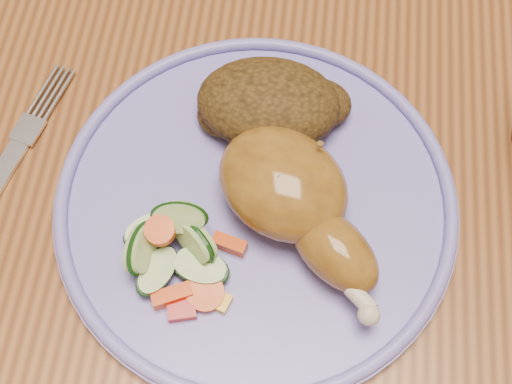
% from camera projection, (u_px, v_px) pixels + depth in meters
% --- Properties ---
extents(ground, '(4.00, 4.00, 0.00)m').
position_uv_depth(ground, '(286.00, 350.00, 1.23)').
color(ground, brown).
rests_on(ground, ground).
extents(dining_table, '(0.90, 1.40, 0.75)m').
position_uv_depth(dining_table, '(314.00, 167.00, 0.64)').
color(dining_table, brown).
rests_on(dining_table, ground).
extents(plate, '(0.29, 0.29, 0.01)m').
position_uv_depth(plate, '(256.00, 205.00, 0.52)').
color(plate, '#7870D2').
rests_on(plate, dining_table).
extents(plate_rim, '(0.29, 0.29, 0.01)m').
position_uv_depth(plate_rim, '(256.00, 198.00, 0.51)').
color(plate_rim, '#7870D2').
rests_on(plate_rim, plate).
extents(chicken_leg, '(0.14, 0.15, 0.05)m').
position_uv_depth(chicken_leg, '(295.00, 199.00, 0.49)').
color(chicken_leg, '#8F601E').
rests_on(chicken_leg, plate).
extents(rice_pilaf, '(0.12, 0.08, 0.05)m').
position_uv_depth(rice_pilaf, '(272.00, 104.00, 0.53)').
color(rice_pilaf, '#483212').
rests_on(rice_pilaf, plate).
extents(vegetable_pile, '(0.09, 0.09, 0.04)m').
position_uv_depth(vegetable_pile, '(177.00, 253.00, 0.48)').
color(vegetable_pile, '#A50A05').
rests_on(vegetable_pile, plate).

